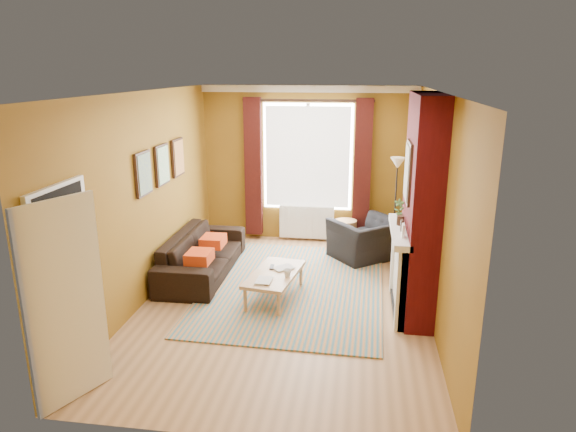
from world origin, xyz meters
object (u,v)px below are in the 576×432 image
Objects in this scene: armchair at (366,239)px; wicker_stool at (345,233)px; sofa at (202,254)px; coffee_table at (275,275)px; floor_lamp at (397,179)px.

wicker_stool is at bearing -96.57° from armchair.
armchair reaches higher than wicker_stool.
armchair is 0.67m from wicker_stool.
sofa reaches higher than coffee_table.
coffee_table is at bearing -110.94° from wicker_stool.
sofa is 4.50× the size of wicker_stool.
floor_lamp is (0.47, 0.31, 0.98)m from armchair.
armchair is at bearing -68.18° from sofa.
floor_lamp is at bearing 59.35° from coffee_table.
armchair is 1.13m from floor_lamp.
sofa is 2.67m from wicker_stool.
armchair reaches higher than coffee_table.
wicker_stool is at bearing -53.91° from sofa.
sofa is 1.79× the size of coffee_table.
wicker_stool is (0.89, 2.32, -0.10)m from coffee_table.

